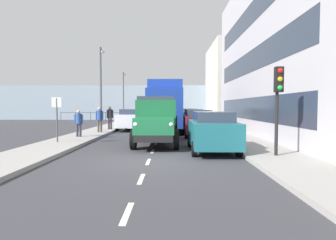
{
  "coord_description": "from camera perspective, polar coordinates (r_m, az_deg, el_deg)",
  "views": [
    {
      "loc": [
        -0.8,
        10.0,
        1.94
      ],
      "look_at": [
        -0.58,
        -10.32,
        0.96
      ],
      "focal_mm": 30.04,
      "sensor_mm": 36.0,
      "label": 1
    }
  ],
  "objects": [
    {
      "name": "building_terrace",
      "position": [
        20.64,
        26.35,
        12.6
      ],
      "size": [
        7.37,
        20.17,
        11.14
      ],
      "color": "#B7B2B7",
      "rests_on": "ground_plane"
    },
    {
      "name": "ground_plane",
      "position": [
        19.25,
        -1.76,
        -3.02
      ],
      "size": [
        80.0,
        80.0,
        0.0
      ],
      "primitive_type": "plane",
      "color": "#38383D"
    },
    {
      "name": "lorry_cargo_blue",
      "position": [
        21.65,
        -0.52,
        3.12
      ],
      "size": [
        2.58,
        8.2,
        3.87
      ],
      "color": "#193899",
      "rests_on": "ground_plane"
    },
    {
      "name": "building_far_block",
      "position": [
        37.31,
        14.3,
        7.12
      ],
      "size": [
        7.36,
        10.8,
        9.66
      ],
      "color": "beige",
      "rests_on": "ground_plane"
    },
    {
      "name": "car_maroon_kerbside_1",
      "position": [
        18.24,
        6.16,
        -0.53
      ],
      "size": [
        1.86,
        3.93,
        1.72
      ],
      "color": "maroon",
      "rests_on": "ground_plane"
    },
    {
      "name": "sea_horizon",
      "position": [
        41.1,
        -0.5,
        3.54
      ],
      "size": [
        80.0,
        0.8,
        5.0
      ],
      "primitive_type": "cube",
      "color": "#8C9EAD",
      "rests_on": "ground_plane"
    },
    {
      "name": "seawall_railing",
      "position": [
        37.51,
        -0.6,
        1.2
      ],
      "size": [
        28.08,
        0.08,
        1.2
      ],
      "color": "#4C5156",
      "rests_on": "ground_plane"
    },
    {
      "name": "road_centreline_markings",
      "position": [
        18.71,
        -1.83,
        -3.18
      ],
      "size": [
        0.12,
        34.07,
        0.01
      ],
      "color": "silver",
      "rests_on": "ground_plane"
    },
    {
      "name": "car_teal_kerbside_near",
      "position": [
        12.21,
        8.92,
        -2.17
      ],
      "size": [
        1.92,
        4.17,
        1.72
      ],
      "color": "#1E6670",
      "rests_on": "ground_plane"
    },
    {
      "name": "pedestrian_near_railing",
      "position": [
        22.5,
        -11.69,
        0.89
      ],
      "size": [
        0.53,
        0.34,
        1.81
      ],
      "color": "#383342",
      "rests_on": "sidewalk_right"
    },
    {
      "name": "sidewalk_left",
      "position": [
        19.62,
        12.07,
        -2.75
      ],
      "size": [
        2.36,
        37.9,
        0.15
      ],
      "primitive_type": "cube",
      "color": "#9E9993",
      "rests_on": "ground_plane"
    },
    {
      "name": "sidewalk_right",
      "position": [
        20.0,
        -15.33,
        -2.68
      ],
      "size": [
        2.36,
        37.9,
        0.15
      ],
      "primitive_type": "cube",
      "color": "#9E9993",
      "rests_on": "ground_plane"
    },
    {
      "name": "car_silver_kerbside_3",
      "position": [
        28.44,
        4.17,
        0.65
      ],
      "size": [
        1.92,
        3.98,
        1.72
      ],
      "color": "#B7BABF",
      "rests_on": "ground_plane"
    },
    {
      "name": "pedestrian_by_lamp",
      "position": [
        17.43,
        -17.68,
        -0.21
      ],
      "size": [
        0.53,
        0.34,
        1.58
      ],
      "color": "#383342",
      "rests_on": "sidewalk_right"
    },
    {
      "name": "lamp_post_promenade",
      "position": [
        22.39,
        -13.41,
        7.76
      ],
      "size": [
        0.32,
        1.14,
        6.31
      ],
      "color": "#59595B",
      "rests_on": "sidewalk_right"
    },
    {
      "name": "pedestrian_in_dark_coat",
      "position": [
        20.13,
        -13.73,
        0.54
      ],
      "size": [
        0.53,
        0.34,
        1.75
      ],
      "color": "#4C473D",
      "rests_on": "sidewalk_right"
    },
    {
      "name": "traffic_light_near",
      "position": [
        10.86,
        21.45,
        5.39
      ],
      "size": [
        0.28,
        0.41,
        3.2
      ],
      "color": "black",
      "rests_on": "sidewalk_left"
    },
    {
      "name": "truck_vintage_green",
      "position": [
        13.92,
        -2.39,
        -0.37
      ],
      "size": [
        2.17,
        5.64,
        2.43
      ],
      "color": "black",
      "rests_on": "ground_plane"
    },
    {
      "name": "street_sign",
      "position": [
        15.1,
        -21.63,
        1.6
      ],
      "size": [
        0.5,
        0.07,
        2.25
      ],
      "color": "#4C4C4C",
      "rests_on": "sidewalk_right"
    },
    {
      "name": "car_black_kerbside_2",
      "position": [
        23.06,
        5.0,
        0.16
      ],
      "size": [
        1.85,
        4.06,
        1.72
      ],
      "color": "black",
      "rests_on": "ground_plane"
    },
    {
      "name": "lamp_post_far",
      "position": [
        32.93,
        -9.0,
        5.65
      ],
      "size": [
        0.32,
        1.14,
        5.74
      ],
      "color": "#59595B",
      "rests_on": "sidewalk_right"
    },
    {
      "name": "car_white_oppositeside_0",
      "position": [
        23.25,
        -7.68,
        0.17
      ],
      "size": [
        1.83,
        4.33,
        1.72
      ],
      "color": "white",
      "rests_on": "ground_plane"
    }
  ]
}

